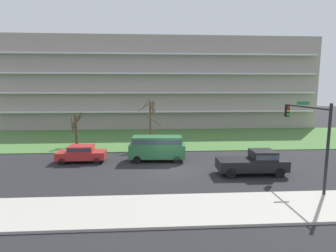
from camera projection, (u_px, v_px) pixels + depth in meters
name	position (u px, v px, depth m)	size (l,w,h in m)	color
ground	(168.00, 168.00, 22.76)	(160.00, 160.00, 0.00)	#232326
sidewalk_curb_near	(177.00, 209.00, 14.84)	(80.00, 4.00, 0.15)	#ADA89E
grass_lawn_strip	(162.00, 138.00, 36.59)	(80.00, 16.00, 0.08)	#477238
apartment_building	(159.00, 84.00, 48.92)	(54.04, 12.05, 15.47)	#9E938C
tree_far_left	(76.00, 129.00, 31.02)	(1.39, 1.39, 4.03)	#4C3828
tree_left	(150.00, 121.00, 30.63)	(2.72, 2.73, 5.68)	brown
pickup_black_near_left	(254.00, 162.00, 21.04)	(5.43, 2.09, 1.95)	black
sedan_red_center_left	(81.00, 153.00, 24.63)	(4.42, 1.85, 1.57)	#B22828
van_green_center_right	(157.00, 146.00, 24.98)	(5.30, 2.28, 2.36)	#2D6B3D
traffic_signal_mast	(310.00, 128.00, 18.17)	(0.90, 5.61, 5.92)	black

